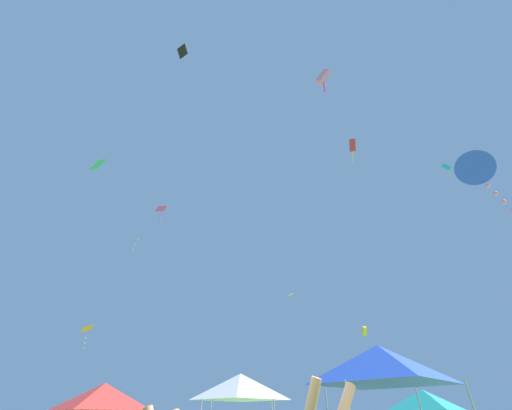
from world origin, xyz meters
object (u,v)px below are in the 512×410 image
canopy_tent_white (240,387)px  kite_cyan_box (447,168)px  canopy_tent_blue (381,364)px  kite_lime_delta (136,240)px  kite_pink_box (323,78)px  canopy_tent_teal (424,400)px  kite_black_diamond (182,52)px  kite_yellow_box (364,331)px  kite_yellow_delta (291,294)px  kite_blue_delta (476,169)px  kite_orange_diamond (87,329)px  kite_magenta_diamond (161,209)px  kite_red_box (352,146)px  kite_green_diamond (97,164)px  canopy_tent_red (102,396)px

canopy_tent_white → kite_cyan_box: bearing=18.9°
canopy_tent_blue → kite_lime_delta: size_ratio=2.45×
kite_cyan_box → kite_pink_box: kite_pink_box is taller
canopy_tent_teal → kite_black_diamond: bearing=-164.4°
kite_yellow_box → kite_pink_box: size_ratio=0.28×
kite_yellow_delta → kite_blue_delta: bearing=-77.5°
kite_cyan_box → kite_orange_diamond: size_ratio=0.86×
kite_magenta_diamond → kite_red_box: (21.16, -2.87, 6.38)m
kite_green_diamond → kite_lime_delta: size_ratio=0.80×
canopy_tent_teal → kite_orange_diamond: 29.08m
kite_cyan_box → kite_black_diamond: (-23.70, -8.59, 5.19)m
kite_yellow_box → kite_red_box: 19.59m
kite_orange_diamond → canopy_tent_teal: bearing=-29.3°
canopy_tent_red → canopy_tent_teal: 14.36m
kite_blue_delta → kite_green_diamond: 25.64m
kite_magenta_diamond → kite_green_diamond: size_ratio=1.66×
kite_yellow_box → canopy_tent_blue: bearing=-106.7°
canopy_tent_red → kite_black_diamond: (-0.40, 0.67, 23.84)m
kite_yellow_box → kite_pink_box: 24.74m
kite_magenta_diamond → kite_yellow_box: bearing=13.6°
canopy_tent_red → kite_blue_delta: 15.96m
canopy_tent_blue → kite_yellow_box: bearing=73.3°
kite_pink_box → canopy_tent_teal: bearing=31.1°
canopy_tent_teal → kite_lime_delta: bearing=152.1°
canopy_tent_blue → kite_yellow_box: kite_yellow_box is taller
kite_black_diamond → kite_blue_delta: bearing=-19.5°
kite_green_diamond → kite_yellow_box: bearing=30.6°
canopy_tent_white → canopy_tent_red: canopy_tent_white is taller
canopy_tent_white → kite_yellow_box: (11.42, 17.21, 6.02)m
canopy_tent_teal → kite_orange_diamond: bearing=150.7°
kite_yellow_delta → canopy_tent_teal: bearing=-70.0°
kite_magenta_diamond → kite_pink_box: (16.37, -11.74, 5.92)m
kite_yellow_delta → kite_black_diamond: 24.10m
kite_magenta_diamond → kite_black_diamond: size_ratio=1.96×
canopy_tent_blue → kite_blue_delta: kite_blue_delta is taller
kite_cyan_box → kite_black_diamond: kite_black_diamond is taller
canopy_tent_red → canopy_tent_teal: canopy_tent_teal is taller
canopy_tent_red → canopy_tent_teal: (13.61, 4.58, 0.06)m
kite_red_box → kite_lime_delta: size_ratio=2.10×
canopy_tent_blue → kite_red_box: 28.41m
kite_cyan_box → kite_yellow_delta: bearing=149.7°
canopy_tent_teal → kite_cyan_box: (9.70, 4.68, 18.59)m
canopy_tent_white → kite_cyan_box: size_ratio=1.91×
kite_magenta_diamond → kite_lime_delta: 4.07m
kite_pink_box → kite_red_box: bearing=61.6°
canopy_tent_white → kite_magenta_diamond: bearing=129.1°
kite_lime_delta → kite_orange_diamond: size_ratio=0.73×
kite_pink_box → kite_magenta_diamond: bearing=144.4°
kite_pink_box → kite_lime_delta: bearing=146.4°
kite_lime_delta → canopy_tent_teal: bearing=-27.9°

